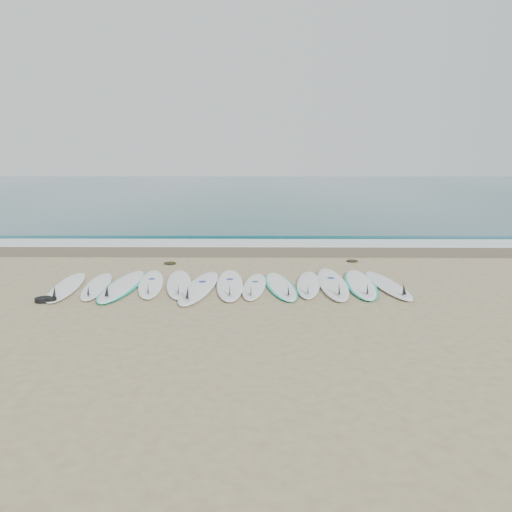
{
  "coord_description": "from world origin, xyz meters",
  "views": [
    {
      "loc": [
        0.7,
        -10.5,
        2.8
      ],
      "look_at": [
        0.57,
        1.46,
        0.4
      ],
      "focal_mm": 35.0,
      "sensor_mm": 36.0,
      "label": 1
    }
  ],
  "objects_px": {
    "surfboard_0": "(66,287)",
    "surfboard_6": "(230,284)",
    "surfboard_12": "(388,285)",
    "leash_coil": "(45,300)"
  },
  "relations": [
    {
      "from": "surfboard_12",
      "to": "leash_coil",
      "type": "height_order",
      "value": "surfboard_12"
    },
    {
      "from": "surfboard_0",
      "to": "surfboard_6",
      "type": "xyz_separation_m",
      "value": [
        3.49,
        0.21,
        0.0
      ]
    },
    {
      "from": "surfboard_0",
      "to": "leash_coil",
      "type": "bearing_deg",
      "value": -100.03
    },
    {
      "from": "surfboard_12",
      "to": "surfboard_0",
      "type": "bearing_deg",
      "value": 175.34
    },
    {
      "from": "surfboard_12",
      "to": "leash_coil",
      "type": "xyz_separation_m",
      "value": [
        -6.98,
        -1.16,
        -0.01
      ]
    },
    {
      "from": "surfboard_6",
      "to": "leash_coil",
      "type": "relative_size",
      "value": 6.1
    },
    {
      "from": "surfboard_0",
      "to": "surfboard_12",
      "type": "relative_size",
      "value": 1.01
    },
    {
      "from": "surfboard_0",
      "to": "surfboard_6",
      "type": "relative_size",
      "value": 0.93
    },
    {
      "from": "surfboard_0",
      "to": "surfboard_12",
      "type": "distance_m",
      "value": 6.93
    },
    {
      "from": "surfboard_0",
      "to": "leash_coil",
      "type": "xyz_separation_m",
      "value": [
        -0.05,
        -0.95,
        -0.01
      ]
    }
  ]
}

